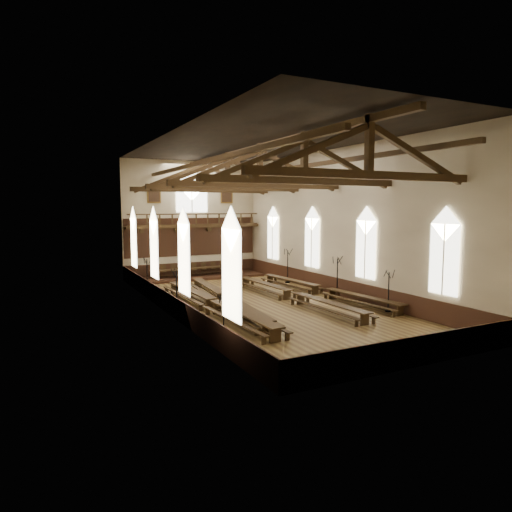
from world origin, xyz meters
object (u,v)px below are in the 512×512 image
Objects in this scene: refectory_row_a at (214,303)px; candelabrum_left_far at (147,282)px; refectory_row_d at (323,289)px; candelabrum_right_mid at (337,285)px; refectory_row_b at (226,298)px; refectory_row_c at (293,294)px; candelabrum_right_near at (388,299)px; high_table at (197,269)px; candelabrum_left_mid at (177,300)px; dais at (197,277)px; candelabrum_right_far at (288,272)px; candelabrum_left_near at (224,331)px.

refectory_row_a is 5.67× the size of candelabrum_left_far.
candelabrum_right_mid is at bearing -39.01° from refectory_row_d.
refectory_row_b is 4.44m from refectory_row_c.
refectory_row_c is at bearing 125.63° from candelabrum_right_near.
candelabrum_left_mid is at bearing -114.41° from high_table.
refectory_row_b is (1.24, 1.18, -0.03)m from refectory_row_a.
candelabrum_left_far is (-5.39, -4.87, 0.67)m from dais.
candelabrum_right_far is at bearing 36.03° from refectory_row_b.
candelabrum_right_mid is (11.10, -0.14, 0.05)m from candelabrum_left_mid.
dais is 4.49× the size of candelabrum_left_far.
candelabrum_right_far is at bearing 49.97° from candelabrum_left_near.
candelabrum_left_far reaches higher than high_table.
candelabrum_left_mid reaches higher than high_table.
refectory_row_b is 7.13m from candelabrum_left_far.
candelabrum_left_near is (-5.39, -18.72, -0.10)m from high_table.
dais is (-2.25, 12.06, -0.40)m from refectory_row_c.
refectory_row_a is at bearing 72.17° from candelabrum_left_near.
candelabrum_right_far is at bearing 29.85° from candelabrum_left_mid.
candelabrum_right_far reaches higher than candelabrum_left_mid.
candelabrum_right_near is (5.71, -16.89, -0.05)m from high_table.
high_table is at bearing 89.10° from dais.
candelabrum_right_far reaches higher than refectory_row_c.
refectory_row_d is (2.74, 0.62, -0.02)m from refectory_row_c.
candelabrum_right_far is (-0.00, 11.38, 0.09)m from candelabrum_right_near.
candelabrum_right_near is at bearing -71.33° from high_table.
refectory_row_d is at bearing -96.90° from candelabrum_right_far.
candelabrum_left_near is at bearing -90.00° from candelabrum_left_far.
refectory_row_b is at bearing 43.45° from refectory_row_a.
refectory_row_a reaches higher than refectory_row_b.
candelabrum_left_mid is at bearing 90.00° from candelabrum_left_near.
refectory_row_c is 12.28m from high_table.
refectory_row_d is 12.49m from dais.
candelabrum_left_far is (-0.00, 13.86, 0.07)m from candelabrum_left_near.
candelabrum_left_mid is at bearing 178.62° from refectory_row_c.
candelabrum_left_mid reaches higher than candelabrum_left_far.
refectory_row_c is at bearing -11.31° from refectory_row_b.
candelabrum_left_far is at bearing 90.00° from candelabrum_left_near.
refectory_row_c is 7.65m from candelabrum_left_mid.
refectory_row_d is 5.98m from candelabrum_right_far.
dais is at bearing 113.57° from refectory_row_d.
dais is at bearing 79.36° from refectory_row_b.
high_table is 19.49m from candelabrum_left_near.
candelabrum_left_far is at bearing 105.23° from refectory_row_a.
candelabrum_right_near is at bearing -90.00° from candelabrum_right_far.
refectory_row_a is at bearing -74.77° from candelabrum_left_far.
candelabrum_right_near is (11.10, 1.83, 0.05)m from candelabrum_left_near.
candelabrum_left_far is at bearing 147.19° from candelabrum_right_mid.
candelabrum_left_far reaches higher than refectory_row_a.
candelabrum_left_far is (-3.29, 6.33, 0.25)m from refectory_row_b.
refectory_row_b is at bearing 66.42° from candelabrum_left_near.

